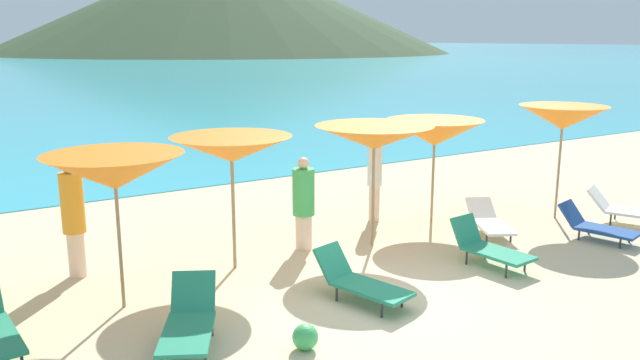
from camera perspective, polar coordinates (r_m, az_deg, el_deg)
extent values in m
cube|color=beige|center=(17.80, -14.37, 0.05)|extent=(50.00, 100.00, 0.30)
cone|color=#384C2D|center=(165.21, -8.69, 15.55)|extent=(111.21, 111.21, 25.11)
cylinder|color=#9E7F59|center=(8.93, -17.51, -4.84)|extent=(0.05, 0.05, 2.01)
cone|color=orange|center=(8.72, -17.89, 0.72)|extent=(2.02, 2.02, 0.48)
sphere|color=#9E7F59|center=(8.69, -17.96, 1.68)|extent=(0.07, 0.07, 0.07)
cylinder|color=#9E7F59|center=(10.08, -7.76, -2.35)|extent=(0.05, 0.05, 2.02)
cone|color=orange|center=(9.89, -7.91, 2.75)|extent=(1.96, 1.96, 0.41)
sphere|color=#9E7F59|center=(9.87, -7.94, 3.50)|extent=(0.07, 0.07, 0.07)
cylinder|color=#9E7F59|center=(11.11, 4.77, -0.84)|extent=(0.05, 0.05, 2.04)
cone|color=orange|center=(10.94, 4.86, 3.83)|extent=(2.25, 2.25, 0.41)
sphere|color=#9E7F59|center=(10.92, 4.87, 4.51)|extent=(0.07, 0.07, 0.07)
cylinder|color=#9E7F59|center=(12.75, 10.07, 0.48)|extent=(0.05, 0.05, 1.92)
cone|color=orange|center=(12.61, 10.21, 4.18)|extent=(1.97, 1.97, 0.51)
sphere|color=#9E7F59|center=(12.59, 10.24, 4.89)|extent=(0.07, 0.07, 0.07)
cylinder|color=#9E7F59|center=(13.67, 20.58, 1.22)|extent=(0.05, 0.05, 2.17)
cone|color=orange|center=(13.53, 20.89, 5.24)|extent=(1.89, 1.89, 0.47)
sphere|color=#9E7F59|center=(13.51, 20.94, 5.86)|extent=(0.07, 0.07, 0.07)
cylinder|color=#333338|center=(8.18, -25.13, -14.00)|extent=(0.04, 0.04, 0.19)
cylinder|color=#333338|center=(8.98, -26.28, -11.72)|extent=(0.04, 0.04, 0.19)
cube|color=#268C66|center=(7.74, -11.80, -13.29)|extent=(1.03, 1.25, 0.05)
cube|color=#268C66|center=(8.29, -11.25, -9.78)|extent=(0.64, 0.55, 0.48)
cylinder|color=#333338|center=(7.53, -13.99, -15.32)|extent=(0.04, 0.04, 0.22)
cylinder|color=#333338|center=(7.47, -10.19, -15.40)|extent=(0.04, 0.04, 0.22)
cylinder|color=#333338|center=(8.22, -13.08, -12.80)|extent=(0.04, 0.04, 0.22)
cylinder|color=#333338|center=(8.16, -9.63, -12.85)|extent=(0.04, 0.04, 0.22)
cube|color=#1E478C|center=(12.59, 24.30, -4.16)|extent=(0.80, 1.13, 0.05)
cube|color=#1E478C|center=(12.76, 21.56, -2.79)|extent=(0.60, 0.47, 0.42)
cylinder|color=#333338|center=(12.32, 25.25, -5.17)|extent=(0.04, 0.04, 0.18)
cylinder|color=#333338|center=(12.75, 25.93, -4.65)|extent=(0.04, 0.04, 0.18)
cylinder|color=#333338|center=(12.54, 22.13, -4.58)|extent=(0.04, 0.04, 0.18)
cylinder|color=#333338|center=(12.97, 22.91, -4.10)|extent=(0.04, 0.04, 0.18)
cube|color=#268C66|center=(8.87, 4.64, -9.67)|extent=(0.80, 1.22, 0.05)
cube|color=#268C66|center=(9.22, 1.15, -7.32)|extent=(0.58, 0.47, 0.46)
cylinder|color=#333338|center=(8.56, 5.54, -11.49)|extent=(0.04, 0.04, 0.21)
cylinder|color=#333338|center=(8.90, 7.34, -10.58)|extent=(0.04, 0.04, 0.21)
cylinder|color=#333338|center=(9.02, 1.50, -10.15)|extent=(0.04, 0.04, 0.21)
cylinder|color=#333338|center=(9.34, 3.36, -9.35)|extent=(0.04, 0.04, 0.21)
cube|color=#268C66|center=(10.56, 15.64, -6.33)|extent=(0.68, 1.14, 0.05)
cube|color=#268C66|center=(10.87, 12.91, -4.39)|extent=(0.57, 0.33, 0.47)
cylinder|color=#333338|center=(10.23, 16.30, -7.80)|extent=(0.04, 0.04, 0.23)
cylinder|color=#333338|center=(10.61, 17.85, -7.17)|extent=(0.04, 0.04, 0.23)
cylinder|color=#333338|center=(10.66, 12.97, -6.78)|extent=(0.04, 0.04, 0.23)
cylinder|color=#333338|center=(11.03, 14.57, -6.21)|extent=(0.04, 0.04, 0.23)
cube|color=white|center=(12.17, 15.22, -4.06)|extent=(0.93, 1.14, 0.05)
cube|color=white|center=(12.79, 14.17, -2.48)|extent=(0.65, 0.64, 0.35)
cylinder|color=#333338|center=(11.85, 14.67, -5.03)|extent=(0.04, 0.04, 0.17)
cylinder|color=#333338|center=(12.01, 16.68, -4.93)|extent=(0.04, 0.04, 0.17)
cylinder|color=#333338|center=(12.50, 13.60, -4.07)|extent=(0.04, 0.04, 0.17)
cylinder|color=#333338|center=(12.64, 15.52, -3.98)|extent=(0.04, 0.04, 0.17)
cube|color=white|center=(13.89, 26.52, -2.67)|extent=(1.01, 1.26, 0.05)
cube|color=white|center=(13.94, 23.63, -1.51)|extent=(0.68, 0.59, 0.43)
cylinder|color=#333338|center=(13.73, 24.54, -3.25)|extent=(0.04, 0.04, 0.23)
cylinder|color=#333338|center=(14.22, 24.88, -2.76)|extent=(0.04, 0.04, 0.23)
cylinder|color=beige|center=(12.80, 4.86, -2.06)|extent=(0.22, 0.22, 0.73)
cylinder|color=white|center=(12.62, 4.93, 1.61)|extent=(0.29, 0.29, 0.94)
sphere|color=beige|center=(12.52, 4.98, 4.21)|extent=(0.24, 0.24, 0.24)
cylinder|color=beige|center=(10.50, -20.91, -6.23)|extent=(0.26, 0.26, 0.71)
cylinder|color=orange|center=(10.27, -21.27, -1.91)|extent=(0.34, 0.34, 0.92)
sphere|color=beige|center=(10.16, -21.52, 1.18)|extent=(0.23, 0.23, 0.23)
cylinder|color=beige|center=(11.07, -1.47, -4.66)|extent=(0.28, 0.28, 0.62)
cylinder|color=#3FB259|center=(10.88, -1.49, -1.06)|extent=(0.38, 0.38, 0.81)
sphere|color=beige|center=(10.77, -1.50, 1.50)|extent=(0.20, 0.20, 0.20)
sphere|color=#3FB259|center=(7.72, -1.33, -13.85)|extent=(0.31, 0.31, 0.31)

